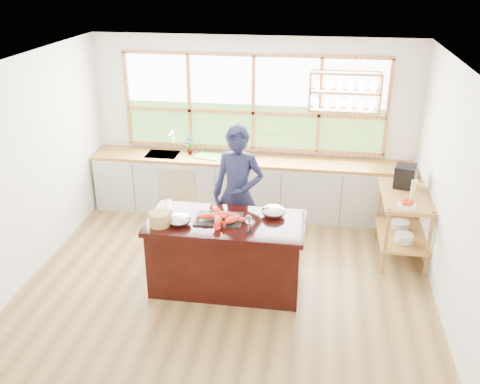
% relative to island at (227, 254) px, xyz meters
% --- Properties ---
extents(ground_plane, '(5.00, 5.00, 0.00)m').
position_rel_island_xyz_m(ground_plane, '(0.00, 0.20, -0.45)').
color(ground_plane, olive).
extents(room_shell, '(5.02, 4.52, 2.71)m').
position_rel_island_xyz_m(room_shell, '(0.02, 0.71, 1.30)').
color(room_shell, white).
rests_on(room_shell, ground_plane).
extents(back_counter, '(4.90, 0.63, 0.90)m').
position_rel_island_xyz_m(back_counter, '(-0.02, 2.14, 0.00)').
color(back_counter, '#B5B2AB').
rests_on(back_counter, ground_plane).
extents(right_shelf_unit, '(0.62, 1.10, 0.90)m').
position_rel_island_xyz_m(right_shelf_unit, '(2.19, 1.09, 0.15)').
color(right_shelf_unit, '#A26C32').
rests_on(right_shelf_unit, ground_plane).
extents(island, '(1.85, 0.90, 0.90)m').
position_rel_island_xyz_m(island, '(0.00, 0.00, 0.00)').
color(island, black).
rests_on(island, ground_plane).
extents(cook, '(0.72, 0.52, 1.85)m').
position_rel_island_xyz_m(cook, '(0.03, 0.72, 0.47)').
color(cook, '#171A37').
rests_on(cook, ground_plane).
extents(potted_plant, '(0.17, 0.12, 0.30)m').
position_rel_island_xyz_m(potted_plant, '(-0.97, 2.20, 0.60)').
color(potted_plant, slate).
rests_on(potted_plant, back_counter).
extents(cutting_board, '(0.46, 0.38, 0.01)m').
position_rel_island_xyz_m(cutting_board, '(-0.66, 2.14, 0.45)').
color(cutting_board, '#4BCD41').
rests_on(cutting_board, back_counter).
extents(espresso_machine, '(0.32, 0.34, 0.30)m').
position_rel_island_xyz_m(espresso_machine, '(2.19, 1.38, 0.60)').
color(espresso_machine, black).
rests_on(espresso_machine, right_shelf_unit).
extents(wine_bottle, '(0.08, 0.08, 0.26)m').
position_rel_island_xyz_m(wine_bottle, '(2.24, 0.95, 0.58)').
color(wine_bottle, '#B5C066').
rests_on(wine_bottle, right_shelf_unit).
extents(fruit_bowl, '(0.23, 0.23, 0.11)m').
position_rel_island_xyz_m(fruit_bowl, '(2.14, 0.70, 0.49)').
color(fruit_bowl, silver).
rests_on(fruit_bowl, right_shelf_unit).
extents(slate_board, '(0.56, 0.42, 0.02)m').
position_rel_island_xyz_m(slate_board, '(-0.09, 0.02, 0.45)').
color(slate_board, black).
rests_on(slate_board, island).
extents(lobster_pile, '(0.52, 0.48, 0.08)m').
position_rel_island_xyz_m(lobster_pile, '(-0.07, -0.01, 0.50)').
color(lobster_pile, '#D75827').
rests_on(lobster_pile, slate_board).
extents(mixing_bowl_left, '(0.28, 0.28, 0.13)m').
position_rel_island_xyz_m(mixing_bowl_left, '(-0.52, -0.17, 0.50)').
color(mixing_bowl_left, '#B2B6B9').
rests_on(mixing_bowl_left, island).
extents(mixing_bowl_right, '(0.29, 0.29, 0.14)m').
position_rel_island_xyz_m(mixing_bowl_right, '(0.53, 0.22, 0.51)').
color(mixing_bowl_right, '#B2B6B9').
rests_on(mixing_bowl_right, island).
extents(wine_glass, '(0.08, 0.08, 0.22)m').
position_rel_island_xyz_m(wine_glass, '(0.30, -0.25, 0.61)').
color(wine_glass, white).
rests_on(wine_glass, island).
extents(wicker_basket, '(0.25, 0.25, 0.16)m').
position_rel_island_xyz_m(wicker_basket, '(-0.74, -0.22, 0.52)').
color(wicker_basket, tan).
rests_on(wicker_basket, island).
extents(parchment_roll, '(0.16, 0.31, 0.08)m').
position_rel_island_xyz_m(parchment_roll, '(-0.74, 0.19, 0.49)').
color(parchment_roll, white).
rests_on(parchment_roll, island).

